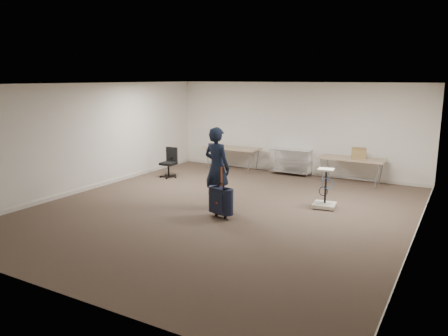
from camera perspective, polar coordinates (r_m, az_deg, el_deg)
The scene contains 10 objects.
ground at distance 9.90m, azimuth -0.14°, elevation -5.49°, with size 9.00×9.00×0.00m, color #443629.
room_shell at distance 11.06m, azimuth 3.41°, elevation -3.39°, with size 8.00×9.00×9.00m.
folding_table_left at distance 14.02m, azimuth 1.11°, elevation 2.47°, with size 1.80×0.75×0.73m.
folding_table_right at distance 12.68m, azimuth 16.38°, elevation 1.01°, with size 1.80×0.75×0.73m.
wire_shelf at distance 13.50m, azimuth 8.72°, elevation 0.96°, with size 1.22×0.47×0.80m.
person at distance 9.90m, azimuth -0.93°, elevation 0.05°, with size 0.68×0.44×1.86m, color black.
suitcase at distance 9.26m, azimuth -0.41°, elevation -4.29°, with size 0.44×0.31×1.10m.
office_chair at distance 13.16m, azimuth -7.17°, elevation -0.04°, with size 0.54×0.54×0.89m.
equipment_cart at distance 10.27m, azimuth 13.02°, elevation -3.77°, with size 0.55×0.55×0.91m.
cardboard_box at distance 12.68m, azimuth 17.20°, elevation 1.86°, with size 0.38×0.29×0.29m, color #9D6F49.
Camera 1 is at (4.69, -8.22, 2.93)m, focal length 35.00 mm.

